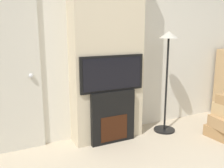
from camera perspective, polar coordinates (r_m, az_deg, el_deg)
wall_back at (r=3.68m, az=-2.54°, el=8.79°), size 6.00×0.06×2.70m
chimney_breast at (r=3.50m, az=-1.23°, el=8.61°), size 1.02×0.34×2.70m
fireplace at (r=3.56m, az=0.01°, el=-7.50°), size 0.65×0.15×0.75m
television at (r=3.39m, az=0.02°, el=2.44°), size 0.93×0.07×0.49m
floor_lamp at (r=3.85m, az=12.57°, el=4.80°), size 0.33×0.33×1.55m
entry_door at (r=3.36m, az=-23.29°, el=2.12°), size 0.87×0.09×2.08m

